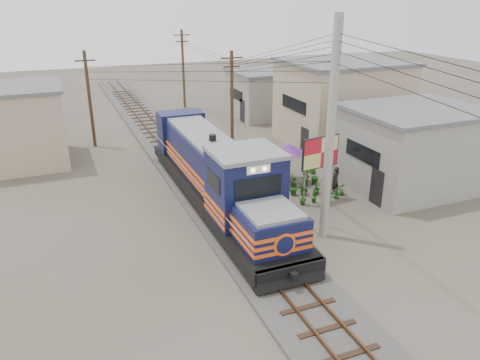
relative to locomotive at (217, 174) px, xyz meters
name	(u,v)px	position (x,y,z in m)	size (l,w,h in m)	color
ground	(251,244)	(0.00, -4.55, -1.81)	(120.00, 120.00, 0.00)	#473F35
ballast	(189,171)	(0.00, 5.45, -1.73)	(3.60, 70.00, 0.16)	#595651
track	(189,169)	(0.00, 5.45, -1.55)	(1.15, 70.00, 0.12)	#51331E
locomotive	(217,174)	(0.00, 0.00, 0.00)	(3.11, 16.92, 4.19)	black
utility_pole_main	(330,134)	(3.50, -5.05, 3.19)	(0.40, 0.40, 10.00)	#9E9B93
wooden_pole_mid	(232,98)	(4.50, 9.45, 1.87)	(1.60, 0.24, 7.00)	#4C3826
wooden_pole_far	(183,68)	(4.80, 23.45, 2.12)	(1.60, 0.24, 7.50)	#4C3826
wooden_pole_left	(89,98)	(-5.00, 13.45, 1.87)	(1.60, 0.24, 7.00)	#4C3826
power_lines	(189,54)	(-0.14, 3.94, 5.75)	(9.65, 19.00, 3.30)	black
shophouse_front	(413,148)	(11.50, -1.55, 0.55)	(7.35, 6.30, 4.70)	gray
shophouse_mid	(341,102)	(12.50, 7.45, 1.30)	(8.40, 7.35, 6.20)	tan
shophouse_back	(266,93)	(11.00, 17.45, 0.30)	(6.30, 6.30, 4.20)	gray
shophouse_left	(15,126)	(-10.00, 11.45, 0.80)	(6.30, 6.30, 5.20)	tan
billboard	(320,154)	(5.33, -1.47, 0.91)	(2.37, 0.50, 3.69)	#99999E
market_umbrella	(288,149)	(5.10, 1.74, 0.28)	(2.20, 2.20, 2.38)	black
vendor	(335,180)	(6.77, -0.93, -1.00)	(0.59, 0.39, 1.62)	black
plant_nursery	(306,185)	(5.31, -0.19, -1.36)	(3.44, 3.07, 1.13)	#1A4D16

